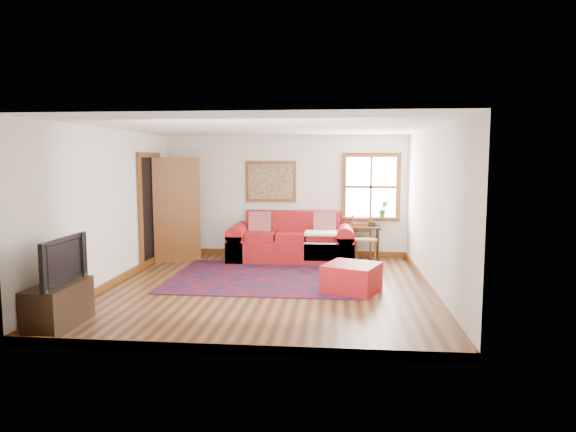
# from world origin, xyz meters

# --- Properties ---
(ground) EXTENTS (5.50, 5.50, 0.00)m
(ground) POSITION_xyz_m (0.00, 0.00, 0.00)
(ground) COLOR #3B1F10
(ground) RESTS_ON ground
(room_envelope) EXTENTS (5.04, 5.54, 2.52)m
(room_envelope) POSITION_xyz_m (0.00, 0.02, 1.65)
(room_envelope) COLOR silver
(room_envelope) RESTS_ON ground
(window) EXTENTS (1.18, 0.20, 1.38)m
(window) POSITION_xyz_m (1.78, 2.70, 1.31)
(window) COLOR white
(window) RESTS_ON ground
(doorway) EXTENTS (0.89, 1.08, 2.14)m
(doorway) POSITION_xyz_m (-2.21, 1.78, 1.07)
(doorway) COLOR black
(doorway) RESTS_ON ground
(framed_artwork) EXTENTS (1.05, 0.07, 0.85)m
(framed_artwork) POSITION_xyz_m (-0.30, 2.71, 1.55)
(framed_artwork) COLOR brown
(framed_artwork) RESTS_ON ground
(persian_rug) EXTENTS (3.19, 2.55, 0.02)m
(persian_rug) POSITION_xyz_m (-0.12, 0.72, 0.01)
(persian_rug) COLOR #590C14
(persian_rug) RESTS_ON ground
(red_leather_sofa) EXTENTS (2.47, 1.02, 0.96)m
(red_leather_sofa) POSITION_xyz_m (0.18, 2.27, 0.32)
(red_leather_sofa) COLOR maroon
(red_leather_sofa) RESTS_ON ground
(red_ottoman) EXTENTS (0.98, 0.98, 0.43)m
(red_ottoman) POSITION_xyz_m (1.31, -0.05, 0.22)
(red_ottoman) COLOR maroon
(red_ottoman) RESTS_ON ground
(side_table) EXTENTS (0.56, 0.42, 0.68)m
(side_table) POSITION_xyz_m (1.65, 2.46, 0.55)
(side_table) COLOR black
(side_table) RESTS_ON ground
(ladder_back_chair) EXTENTS (0.51, 0.50, 0.93)m
(ladder_back_chair) POSITION_xyz_m (1.58, 2.28, 0.50)
(ladder_back_chair) COLOR tan
(ladder_back_chair) RESTS_ON ground
(media_cabinet) EXTENTS (0.43, 0.97, 0.53)m
(media_cabinet) POSITION_xyz_m (-2.27, -2.04, 0.27)
(media_cabinet) COLOR black
(media_cabinet) RESTS_ON ground
(television) EXTENTS (0.13, 0.99, 0.57)m
(television) POSITION_xyz_m (-2.25, -2.07, 0.82)
(television) COLOR black
(television) RESTS_ON media_cabinet
(candle_hurricane) EXTENTS (0.12, 0.12, 0.18)m
(candle_hurricane) POSITION_xyz_m (-2.22, -1.67, 0.62)
(candle_hurricane) COLOR silver
(candle_hurricane) RESTS_ON media_cabinet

